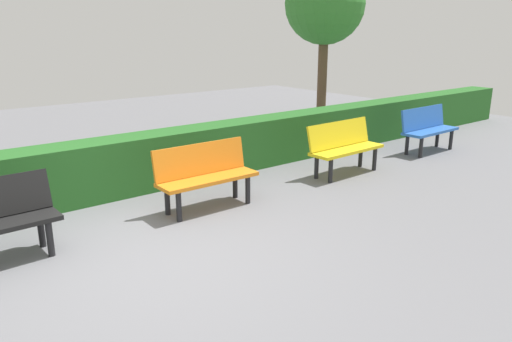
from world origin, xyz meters
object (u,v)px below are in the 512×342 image
(bench_yellow, at_px, (344,145))
(bench_orange, at_px, (205,173))
(bench_blue, at_px, (428,127))
(tree_near, at_px, (325,5))

(bench_yellow, distance_m, bench_orange, 2.67)
(bench_blue, xyz_separation_m, bench_orange, (5.10, -0.03, 0.00))
(bench_blue, relative_size, bench_yellow, 0.96)
(bench_blue, relative_size, bench_orange, 0.99)
(bench_blue, xyz_separation_m, bench_yellow, (2.44, 0.02, 0.00))
(bench_yellow, bearing_deg, tree_near, -132.09)
(bench_blue, bearing_deg, bench_yellow, -0.48)
(bench_blue, distance_m, tree_near, 3.97)
(bench_yellow, xyz_separation_m, tree_near, (-2.73, -3.19, 2.38))
(bench_orange, distance_m, tree_near, 6.68)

